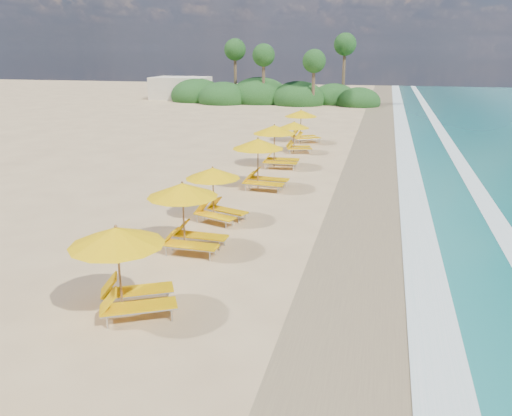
# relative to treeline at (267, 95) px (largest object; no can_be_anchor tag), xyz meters

# --- Properties ---
(ground) EXTENTS (160.00, 160.00, 0.00)m
(ground) POSITION_rel_treeline_xyz_m (9.94, -45.51, -1.00)
(ground) COLOR tan
(ground) RESTS_ON ground
(wet_sand) EXTENTS (4.00, 160.00, 0.01)m
(wet_sand) POSITION_rel_treeline_xyz_m (13.94, -45.51, -0.99)
(wet_sand) COLOR #8E7D55
(wet_sand) RESTS_ON ground
(surf_foam) EXTENTS (4.00, 160.00, 0.01)m
(surf_foam) POSITION_rel_treeline_xyz_m (16.64, -45.51, -0.97)
(surf_foam) COLOR white
(surf_foam) RESTS_ON ground
(station_3) EXTENTS (3.14, 3.14, 2.36)m
(station_3) POSITION_rel_treeline_xyz_m (8.06, -51.15, 0.33)
(station_3) COLOR olive
(station_3) RESTS_ON ground
(station_4) EXTENTS (2.57, 2.39, 2.34)m
(station_4) POSITION_rel_treeline_xyz_m (8.02, -46.84, 0.32)
(station_4) COLOR olive
(station_4) RESTS_ON ground
(station_5) EXTENTS (2.73, 2.67, 2.13)m
(station_5) POSITION_rel_treeline_xyz_m (7.94, -43.71, 0.20)
(station_5) COLOR olive
(station_5) RESTS_ON ground
(station_6) EXTENTS (2.75, 2.57, 2.45)m
(station_6) POSITION_rel_treeline_xyz_m (8.52, -38.68, 0.37)
(station_6) COLOR olive
(station_6) RESTS_ON ground
(station_7) EXTENTS (2.66, 2.48, 2.42)m
(station_7) POSITION_rel_treeline_xyz_m (8.32, -34.02, 0.36)
(station_7) COLOR olive
(station_7) RESTS_ON ground
(station_8) EXTENTS (2.52, 2.44, 2.01)m
(station_8) POSITION_rel_treeline_xyz_m (8.61, -29.54, 0.13)
(station_8) COLOR olive
(station_8) RESTS_ON ground
(station_9) EXTENTS (3.14, 3.14, 2.33)m
(station_9) POSITION_rel_treeline_xyz_m (8.46, -25.81, 0.31)
(station_9) COLOR olive
(station_9) RESTS_ON ground
(treeline) EXTENTS (25.80, 8.80, 9.74)m
(treeline) POSITION_rel_treeline_xyz_m (0.00, 0.00, 0.00)
(treeline) COLOR #163D14
(treeline) RESTS_ON ground
(beach_building) EXTENTS (7.00, 5.00, 2.80)m
(beach_building) POSITION_rel_treeline_xyz_m (-12.06, 2.49, 0.40)
(beach_building) COLOR beige
(beach_building) RESTS_ON ground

